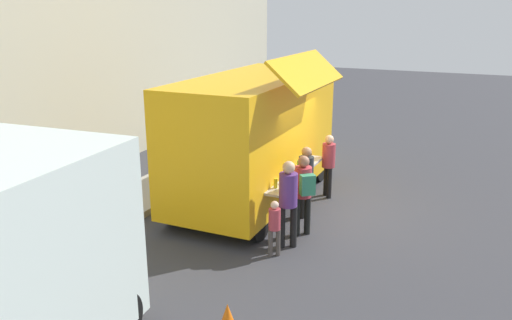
{
  "coord_description": "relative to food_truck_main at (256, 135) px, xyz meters",
  "views": [
    {
      "loc": [
        -10.87,
        -3.19,
        4.62
      ],
      "look_at": [
        -0.73,
        1.43,
        1.3
      ],
      "focal_mm": 35.82,
      "sensor_mm": 36.0,
      "label": 1
    }
  ],
  "objects": [
    {
      "name": "customer_front_ordering",
      "position": [
        -0.54,
        -1.49,
        -0.69
      ],
      "size": [
        0.55,
        0.34,
        1.66
      ],
      "rotation": [
        0.0,
        0.0,
        1.34
      ],
      "color": "black",
      "rests_on": "ground"
    },
    {
      "name": "customer_rear_waiting",
      "position": [
        -2.15,
        -1.69,
        -0.6
      ],
      "size": [
        0.37,
        0.37,
        1.8
      ],
      "rotation": [
        0.0,
        0.0,
        0.5
      ],
      "color": "black",
      "rests_on": "ground"
    },
    {
      "name": "ground_plane",
      "position": [
        -0.07,
        -1.81,
        -1.67
      ],
      "size": [
        60.0,
        60.0,
        0.0
      ],
      "primitive_type": "plane",
      "color": "#38383D"
    },
    {
      "name": "trash_bin",
      "position": [
        4.17,
        2.32,
        -1.22
      ],
      "size": [
        0.6,
        0.6,
        0.91
      ],
      "primitive_type": "cylinder",
      "color": "#2F5C38",
      "rests_on": "ground"
    },
    {
      "name": "curb_strip",
      "position": [
        -4.01,
        2.62,
        -1.6
      ],
      "size": [
        28.0,
        1.6,
        0.15
      ],
      "primitive_type": "cube",
      "color": "#9E998E",
      "rests_on": "ground"
    },
    {
      "name": "food_truck_main",
      "position": [
        0.0,
        0.0,
        0.0
      ],
      "size": [
        5.58,
        3.04,
        3.67
      ],
      "rotation": [
        0.0,
        0.0,
        0.01
      ],
      "color": "#F8AD13",
      "rests_on": "ground"
    },
    {
      "name": "customer_extra_browsing",
      "position": [
        0.95,
        -1.58,
        -0.71
      ],
      "size": [
        0.33,
        0.33,
        1.62
      ],
      "rotation": [
        0.0,
        0.0,
        2.26
      ],
      "color": "black",
      "rests_on": "ground"
    },
    {
      "name": "customer_mid_with_backpack",
      "position": [
        -1.5,
        -1.78,
        -0.61
      ],
      "size": [
        0.55,
        0.52,
        1.74
      ],
      "rotation": [
        0.0,
        0.0,
        0.66
      ],
      "color": "black",
      "rests_on": "ground"
    },
    {
      "name": "child_near_queue",
      "position": [
        -2.62,
        -1.6,
        -1.0
      ],
      "size": [
        0.23,
        0.23,
        1.13
      ],
      "rotation": [
        0.0,
        0.0,
        0.55
      ],
      "color": "#4F4641",
      "rests_on": "ground"
    }
  ]
}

